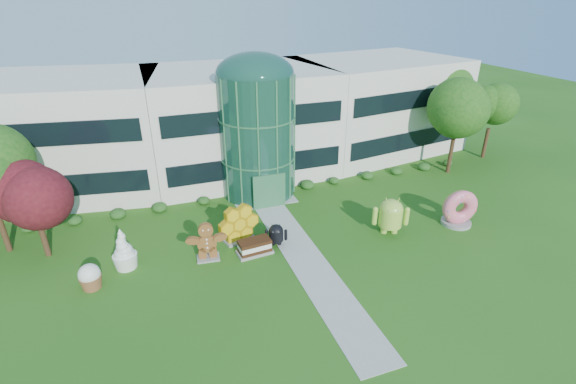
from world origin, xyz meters
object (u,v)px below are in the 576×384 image
object	(u,v)px
android_black	(276,233)
gingerbread	(207,241)
android_green	(391,214)
donut	(459,207)

from	to	relation	value
android_black	gingerbread	distance (m)	4.62
android_green	android_black	xyz separation A→B (m)	(-8.01, 1.22, -0.62)
android_green	android_black	size ratio (longest dim) A/B	1.70
android_black	donut	xyz separation A→B (m)	(13.32, -1.84, 0.50)
android_green	donut	bearing A→B (deg)	14.70
android_green	gingerbread	world-z (taller)	android_green
donut	gingerbread	xyz separation A→B (m)	(-17.92, 1.78, -0.07)
android_green	gingerbread	bearing A→B (deg)	-163.89
android_black	gingerbread	bearing A→B (deg)	-159.10
donut	android_green	bearing A→B (deg)	-177.23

